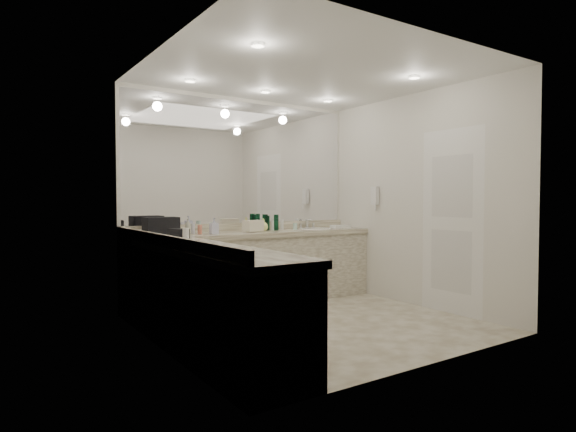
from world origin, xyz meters
TOP-DOWN VIEW (x-y plane):
  - floor at (0.00, 0.00)m, footprint 3.20×3.20m
  - ceiling at (0.00, 0.00)m, footprint 3.20×3.20m
  - wall_back at (0.00, 1.50)m, footprint 3.20×0.02m
  - wall_left at (-1.60, 0.00)m, footprint 0.02×3.00m
  - wall_right at (1.60, 0.00)m, footprint 0.02×3.00m
  - vanity_back_base at (0.00, 1.20)m, footprint 3.20×0.60m
  - vanity_back_top at (0.00, 1.19)m, footprint 3.20×0.64m
  - vanity_left_base at (-1.30, -0.30)m, footprint 0.60×2.40m
  - vanity_left_top at (-1.29, -0.30)m, footprint 0.64×2.42m
  - backsplash_back at (0.00, 1.48)m, footprint 3.20×0.04m
  - backsplash_left at (-1.58, 0.00)m, footprint 0.04×3.00m
  - mirror_back at (0.00, 1.49)m, footprint 3.12×0.01m
  - mirror_left at (-1.59, 0.00)m, footprint 0.01×2.92m
  - sink at (0.95, 1.20)m, footprint 0.44×0.44m
  - faucet at (0.95, 1.41)m, footprint 0.24×0.16m
  - wall_phone at (1.56, 0.70)m, footprint 0.06×0.10m
  - door at (1.59, -0.50)m, footprint 0.02×0.82m
  - black_toiletry_bag at (-1.19, 1.23)m, footprint 0.36×0.23m
  - black_bag_spill at (-1.30, 0.42)m, footprint 0.15×0.24m
  - cream_cosmetic_case at (-0.05, 1.17)m, footprint 0.26×0.19m
  - hand_towel at (1.35, 1.17)m, footprint 0.27×0.20m
  - lotion_left at (-1.30, 0.23)m, footprint 0.06×0.06m
  - soap_bottle_a at (-0.86, 1.27)m, footprint 0.08×0.08m
  - soap_bottle_b at (-0.61, 1.10)m, footprint 0.09×0.09m
  - soap_bottle_c at (0.16, 1.26)m, footprint 0.16×0.16m
  - green_bottle_0 at (0.22, 1.32)m, footprint 0.07×0.07m
  - green_bottle_1 at (0.34, 1.25)m, footprint 0.06×0.06m
  - green_bottle_2 at (0.25, 1.32)m, footprint 0.06×0.06m
  - amenity_bottle_0 at (0.62, 1.23)m, footprint 0.05×0.05m
  - amenity_bottle_1 at (-1.06, 1.27)m, footprint 0.04×0.04m
  - amenity_bottle_2 at (0.49, 1.34)m, footprint 0.04×0.04m
  - amenity_bottle_3 at (0.31, 1.28)m, footprint 0.05×0.05m
  - amenity_bottle_4 at (-0.10, 1.19)m, footprint 0.07×0.07m
  - amenity_bottle_5 at (-0.94, 1.30)m, footprint 0.07×0.07m
  - amenity_bottle_6 at (-0.78, 1.31)m, footprint 0.04×0.04m
  - amenity_bottle_7 at (-0.74, 1.19)m, footprint 0.05×0.05m
  - amenity_bottle_8 at (-0.54, 1.27)m, footprint 0.06×0.06m

SIDE VIEW (x-z plane):
  - floor at x=0.00m, z-range 0.00..0.00m
  - vanity_back_base at x=0.00m, z-range 0.00..0.84m
  - vanity_left_base at x=-1.30m, z-range 0.00..0.84m
  - vanity_back_top at x=0.00m, z-range 0.84..0.90m
  - vanity_left_top at x=-1.29m, z-range 0.84..0.90m
  - sink at x=0.95m, z-range 0.88..0.91m
  - hand_towel at x=1.35m, z-range 0.90..0.94m
  - amenity_bottle_1 at x=-1.06m, z-range 0.90..0.97m
  - amenity_bottle_5 at x=-0.94m, z-range 0.90..0.97m
  - amenity_bottle_0 at x=0.62m, z-range 0.90..0.99m
  - backsplash_back at x=0.00m, z-range 0.90..1.00m
  - backsplash_left at x=-1.58m, z-range 0.90..1.00m
  - amenity_bottle_7 at x=-0.74m, z-range 0.90..1.01m
  - amenity_bottle_6 at x=-0.78m, z-range 0.90..1.02m
  - amenity_bottle_4 at x=-0.10m, z-range 0.90..1.02m
  - black_bag_spill at x=-1.30m, z-range 0.90..1.02m
  - amenity_bottle_3 at x=0.31m, z-range 0.90..1.03m
  - amenity_bottle_8 at x=-0.54m, z-range 0.90..1.03m
  - cream_cosmetic_case at x=-0.05m, z-range 0.90..1.04m
  - lotion_left at x=-1.30m, z-range 0.90..1.04m
  - amenity_bottle_2 at x=0.49m, z-range 0.90..1.04m
  - faucet at x=0.95m, z-range 0.90..1.04m
  - soap_bottle_c at x=0.16m, z-range 0.90..1.06m
  - soap_bottle_a at x=-0.86m, z-range 0.90..1.08m
  - soap_bottle_b at x=-0.61m, z-range 0.90..1.09m
  - green_bottle_2 at x=0.25m, z-range 0.90..1.09m
  - green_bottle_1 at x=0.34m, z-range 0.90..1.10m
  - black_toiletry_bag at x=-1.19m, z-range 0.90..1.11m
  - green_bottle_0 at x=0.22m, z-range 0.90..1.11m
  - door at x=1.59m, z-range 0.00..2.10m
  - wall_back at x=0.00m, z-range 0.00..2.60m
  - wall_left at x=-1.60m, z-range 0.00..2.60m
  - wall_right at x=1.60m, z-range 0.00..2.60m
  - wall_phone at x=1.56m, z-range 1.23..1.47m
  - mirror_back at x=0.00m, z-range 1.00..2.55m
  - mirror_left at x=-1.59m, z-range 1.00..2.55m
  - ceiling at x=0.00m, z-range 2.60..2.60m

